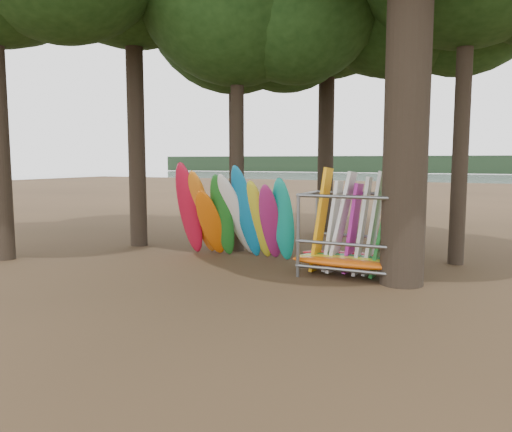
% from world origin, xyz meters
% --- Properties ---
extents(ground, '(120.00, 120.00, 0.00)m').
position_xyz_m(ground, '(0.00, 0.00, 0.00)').
color(ground, '#47331E').
rests_on(ground, ground).
extents(lake, '(160.00, 160.00, 0.00)m').
position_xyz_m(lake, '(0.00, 60.00, 0.00)').
color(lake, gray).
rests_on(lake, ground).
extents(far_shore, '(160.00, 4.00, 4.00)m').
position_xyz_m(far_shore, '(0.00, 110.00, 2.00)').
color(far_shore, black).
rests_on(far_shore, ground).
extents(oak_1, '(7.69, 7.69, 12.23)m').
position_xyz_m(oak_1, '(-3.03, 5.58, 8.87)').
color(oak_1, black).
rests_on(oak_1, ground).
extents(kayak_row, '(3.87, 2.09, 3.11)m').
position_xyz_m(kayak_row, '(-1.13, 1.90, 1.31)').
color(kayak_row, '#B2102B').
rests_on(kayak_row, ground).
extents(storage_rack, '(2.99, 1.51, 2.85)m').
position_xyz_m(storage_rack, '(2.77, 1.15, 1.02)').
color(storage_rack, slate).
rests_on(storage_rack, ground).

